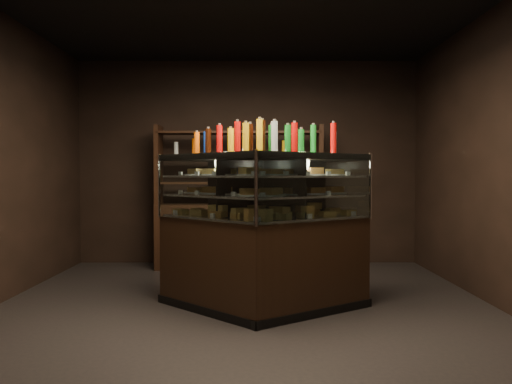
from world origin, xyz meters
TOP-DOWN VIEW (x-y plane):
  - ground at (0.00, 0.00)m, footprint 5.00×5.00m
  - room_shell at (0.00, 0.00)m, footprint 5.02×5.02m
  - display_case at (0.17, -0.08)m, footprint 2.16×1.47m
  - food_display at (0.17, -0.08)m, footprint 1.77×0.99m
  - bottles_top at (0.17, -0.08)m, footprint 1.59×0.85m
  - potted_conifer at (0.77, 0.42)m, footprint 0.38×0.38m
  - back_shelving at (-0.11, 2.05)m, footprint 2.32×0.45m

SIDE VIEW (x-z plane):
  - ground at x=0.00m, z-range 0.00..0.00m
  - potted_conifer at x=0.77m, z-range 0.06..0.88m
  - display_case at x=0.17m, z-range -0.26..1.27m
  - back_shelving at x=-0.11m, z-range -0.39..1.61m
  - food_display at x=0.17m, z-range 0.94..1.41m
  - bottles_top at x=0.17m, z-range 1.51..1.81m
  - room_shell at x=0.00m, z-range 0.44..3.45m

